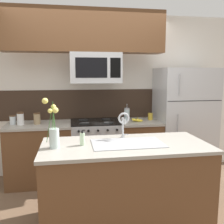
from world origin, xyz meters
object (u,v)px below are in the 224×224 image
Objects in this scene: storage_jar_short at (37,119)px; flower_vase at (54,133)px; storage_jar_tall at (13,120)px; banana_bunch at (137,120)px; french_press at (127,114)px; dish_soap_bottle at (82,139)px; storage_jar_medium at (20,119)px; coffee_tin at (150,116)px; sink_faucet at (124,122)px; refrigerator at (183,122)px; microwave at (95,68)px; stove_range at (96,150)px.

flower_vase reaches higher than storage_jar_short.
storage_jar_tall is 0.70× the size of banana_bunch.
french_press is 1.62× the size of dish_soap_bottle.
storage_jar_medium is at bearing -176.95° from french_press.
dish_soap_bottle is (-0.77, -1.29, -0.03)m from french_press.
coffee_tin is 0.36× the size of sink_faucet.
storage_jar_short is 1.04× the size of dish_soap_bottle.
french_press is (1.72, 0.04, 0.03)m from storage_jar_tall.
refrigerator is 2.67m from storage_jar_tall.
microwave reaches higher than coffee_tin.
microwave is at bearing 77.74° from dish_soap_bottle.
microwave is 5.55× the size of storage_jar_tall.
french_press is at bearing 3.05° from storage_jar_medium.
sink_faucet is 0.81m from flower_vase.
refrigerator is 10.16× the size of storage_jar_short.
storage_jar_tall is at bearing 127.32° from dish_soap_bottle.
sink_faucet is 0.60× the size of flower_vase.
microwave reaches higher than banana_bunch.
sink_faucet is (-1.23, -1.05, 0.24)m from refrigerator.
banana_bunch is at bearing 66.09° from sink_faucet.
stove_range is 1.03m from coffee_tin.
french_press is at bearing 178.52° from coffee_tin.
coffee_tin is (2.00, 0.08, -0.04)m from storage_jar_medium.
storage_jar_short is at bearing -176.83° from french_press.
dish_soap_bottle is at bearing -127.90° from banana_bunch.
dish_soap_bottle reaches higher than coffee_tin.
stove_range is at bearing -176.79° from coffee_tin.
dish_soap_bottle is (0.84, -1.21, -0.02)m from storage_jar_medium.
french_press is 1.71m from flower_vase.
storage_jar_tall is (-2.67, 0.00, 0.11)m from refrigerator.
dish_soap_bottle is (0.61, -1.21, -0.02)m from storage_jar_short.
storage_jar_medium is at bearing 124.85° from dish_soap_bottle.
coffee_tin is at bearing 58.02° from sink_faucet.
french_press is 1.13m from sink_faucet.
stove_range is at bearing -179.21° from refrigerator.
storage_jar_tall is 0.44× the size of sink_faucet.
stove_range is 1.02m from storage_jar_short.
storage_jar_tall is at bearing 157.08° from storage_jar_medium.
sink_faucet is 1.85× the size of dish_soap_bottle.
storage_jar_short is at bearing 116.56° from dish_soap_bottle.
microwave reaches higher than flower_vase.
coffee_tin is at bearing 2.17° from storage_jar_medium.
storage_jar_medium reaches higher than storage_jar_short.
storage_jar_tall is at bearing -179.29° from coffee_tin.
flower_vase is at bearing -75.77° from storage_jar_short.
french_press is at bearing 177.57° from refrigerator.
storage_jar_tall is 1.72m from french_press.
microwave is 4.02× the size of storage_jar_medium.
coffee_tin is (1.76, 0.07, -0.03)m from storage_jar_short.
banana_bunch is 1.16× the size of dish_soap_bottle.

